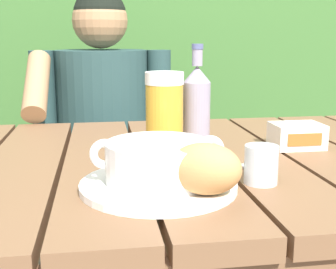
{
  "coord_description": "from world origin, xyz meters",
  "views": [
    {
      "loc": [
        -0.16,
        -0.92,
        1.03
      ],
      "look_at": [
        -0.03,
        -0.1,
        0.85
      ],
      "focal_mm": 48.45,
      "sensor_mm": 36.0,
      "label": 1
    }
  ],
  "objects": [
    {
      "name": "dining_table",
      "position": [
        0.0,
        0.0,
        0.68
      ],
      "size": [
        1.41,
        0.83,
        0.78
      ],
      "color": "brown",
      "rests_on": "ground_plane"
    },
    {
      "name": "hedge_backdrop",
      "position": [
        0.07,
        1.53,
        1.04
      ],
      "size": [
        3.4,
        0.97,
        2.3
      ],
      "color": "#3D6B30",
      "rests_on": "ground_plane"
    },
    {
      "name": "chair_near_diner",
      "position": [
        -0.14,
        0.85,
        0.45
      ],
      "size": [
        0.46,
        0.42,
        0.89
      ],
      "color": "brown",
      "rests_on": "ground_plane"
    },
    {
      "name": "person_eating",
      "position": [
        -0.15,
        0.65,
        0.7
      ],
      "size": [
        0.48,
        0.47,
        1.19
      ],
      "color": "#264242",
      "rests_on": "ground_plane"
    },
    {
      "name": "serving_plate",
      "position": [
        -0.06,
        -0.2,
        0.79
      ],
      "size": [
        0.26,
        0.26,
        0.01
      ],
      "color": "white",
      "rests_on": "dining_table"
    },
    {
      "name": "soup_bowl",
      "position": [
        -0.06,
        -0.2,
        0.83
      ],
      "size": [
        0.22,
        0.17,
        0.08
      ],
      "color": "white",
      "rests_on": "serving_plate"
    },
    {
      "name": "bread_roll",
      "position": [
        -0.0,
        -0.27,
        0.83
      ],
      "size": [
        0.14,
        0.12,
        0.08
      ],
      "color": "tan",
      "rests_on": "serving_plate"
    },
    {
      "name": "beer_glass",
      "position": [
        -0.02,
        0.04,
        0.87
      ],
      "size": [
        0.08,
        0.08,
        0.18
      ],
      "color": "gold",
      "rests_on": "dining_table"
    },
    {
      "name": "beer_bottle",
      "position": [
        0.06,
        0.07,
        0.88
      ],
      "size": [
        0.06,
        0.06,
        0.23
      ],
      "color": "#948B9E",
      "rests_on": "dining_table"
    },
    {
      "name": "water_glass_small",
      "position": [
        0.12,
        -0.2,
        0.81
      ],
      "size": [
        0.06,
        0.06,
        0.07
      ],
      "color": "silver",
      "rests_on": "dining_table"
    },
    {
      "name": "butter_tub",
      "position": [
        0.29,
        0.03,
        0.81
      ],
      "size": [
        0.11,
        0.09,
        0.06
      ],
      "color": "white",
      "rests_on": "dining_table"
    },
    {
      "name": "table_knife",
      "position": [
        0.09,
        -0.1,
        0.78
      ],
      "size": [
        0.15,
        0.03,
        0.01
      ],
      "color": "silver",
      "rests_on": "dining_table"
    }
  ]
}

